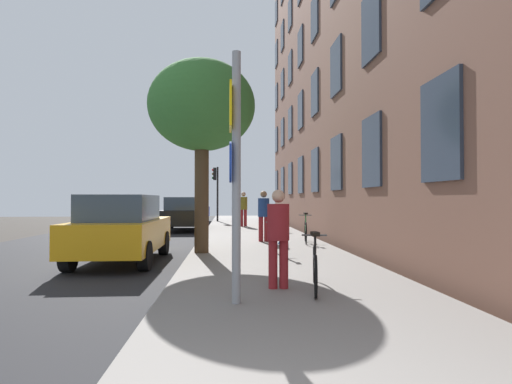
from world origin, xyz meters
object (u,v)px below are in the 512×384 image
at_px(bicycle_2, 306,231).
at_px(bicycle_0, 315,267).
at_px(traffic_light, 216,184).
at_px(car_2, 194,210).
at_px(pedestrian_2, 243,207).
at_px(bicycle_3, 280,222).
at_px(pedestrian_1, 264,212).
at_px(sign_post, 235,164).
at_px(bicycle_1, 279,241).
at_px(pedestrian_0, 278,232).
at_px(car_0, 122,228).
at_px(car_1, 184,213).
at_px(tree_near, 202,108).

bearing_deg(bicycle_2, bicycle_0, -99.86).
relative_size(traffic_light, car_2, 0.81).
bearing_deg(bicycle_2, pedestrian_2, 101.80).
height_order(bicycle_3, pedestrian_1, pedestrian_1).
distance_m(sign_post, traffic_light, 20.79).
xyz_separation_m(traffic_light, bicycle_1, (2.04, -16.10, -2.05)).
height_order(bicycle_2, pedestrian_0, pedestrian_0).
height_order(bicycle_1, car_2, car_2).
height_order(sign_post, pedestrian_0, sign_post).
bearing_deg(bicycle_3, bicycle_0, -94.84).
bearing_deg(pedestrian_2, pedestrian_1, -87.18).
xyz_separation_m(pedestrian_0, pedestrian_1, (0.41, 7.14, 0.08)).
xyz_separation_m(sign_post, bicycle_0, (1.26, 0.68, -1.53)).
relative_size(traffic_light, bicycle_3, 2.06).
xyz_separation_m(bicycle_2, pedestrian_2, (-1.70, 8.14, 0.64)).
distance_m(bicycle_2, car_0, 5.93).
relative_size(sign_post, bicycle_0, 2.08).
bearing_deg(pedestrian_0, sign_post, -129.34).
bearing_deg(pedestrian_2, car_2, 118.35).
bearing_deg(car_2, bicycle_1, -78.11).
bearing_deg(car_1, bicycle_0, -75.84).
distance_m(tree_near, bicycle_2, 5.22).
bearing_deg(car_1, bicycle_3, -24.29).
bearing_deg(bicycle_3, bicycle_1, -97.69).
distance_m(sign_post, tree_near, 5.71).
bearing_deg(tree_near, pedestrian_1, 54.93).
distance_m(sign_post, car_2, 21.41).
bearing_deg(bicycle_2, pedestrian_0, -104.63).
bearing_deg(pedestrian_1, traffic_light, 98.71).
bearing_deg(bicycle_1, pedestrian_1, 91.47).
relative_size(sign_post, traffic_light, 0.98).
xyz_separation_m(traffic_light, pedestrian_1, (1.96, -12.76, -1.44)).
height_order(bicycle_2, car_0, car_0).
height_order(bicycle_3, car_2, car_2).
bearing_deg(bicycle_3, car_0, -121.36).
height_order(bicycle_0, pedestrian_1, pedestrian_1).
height_order(tree_near, pedestrian_0, tree_near).
height_order(traffic_light, pedestrian_1, traffic_light).
distance_m(tree_near, bicycle_3, 8.51).
xyz_separation_m(traffic_light, bicycle_0, (2.10, -20.09, -2.06)).
distance_m(bicycle_1, car_2, 16.95).
bearing_deg(sign_post, pedestrian_1, 82.07).
height_order(bicycle_3, car_1, car_1).
distance_m(bicycle_0, bicycle_3, 11.81).
bearing_deg(traffic_light, sign_post, -87.68).
distance_m(traffic_light, pedestrian_0, 20.02).
bearing_deg(tree_near, car_2, 95.41).
xyz_separation_m(pedestrian_2, car_0, (-3.37, -11.20, -0.31)).
bearing_deg(sign_post, bicycle_3, 79.75).
bearing_deg(bicycle_1, car_1, 109.27).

